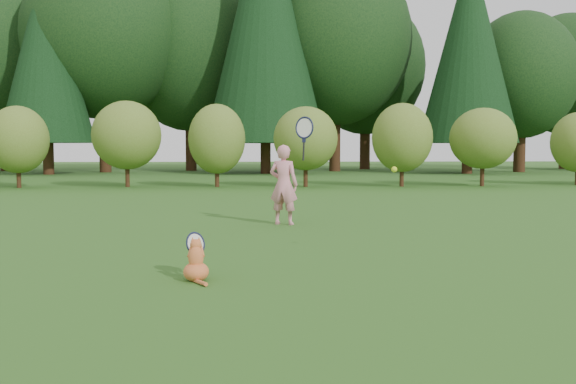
{
  "coord_description": "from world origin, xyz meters",
  "views": [
    {
      "loc": [
        -0.28,
        -7.63,
        1.29
      ],
      "look_at": [
        0.2,
        0.8,
        0.7
      ],
      "focal_mm": 40.0,
      "sensor_mm": 36.0,
      "label": 1
    }
  ],
  "objects": [
    {
      "name": "woodland_backdrop",
      "position": [
        0.0,
        23.0,
        7.5
      ],
      "size": [
        48.0,
        10.0,
        15.0
      ],
      "primitive_type": null,
      "color": "black",
      "rests_on": "ground"
    },
    {
      "name": "tennis_ball",
      "position": [
        1.37,
        -0.29,
        1.03
      ],
      "size": [
        0.07,
        0.07,
        0.07
      ],
      "color": "#B7D619",
      "rests_on": "ground"
    },
    {
      "name": "cat",
      "position": [
        -0.82,
        -1.44,
        0.22
      ],
      "size": [
        0.31,
        0.6,
        0.57
      ],
      "rotation": [
        0.0,
        0.0,
        0.06
      ],
      "color": "#D16028",
      "rests_on": "ground"
    },
    {
      "name": "shrub_row",
      "position": [
        0.0,
        13.0,
        1.4
      ],
      "size": [
        28.0,
        3.0,
        2.8
      ],
      "primitive_type": null,
      "color": "#576A20",
      "rests_on": "ground"
    },
    {
      "name": "ground",
      "position": [
        0.0,
        0.0,
        0.0
      ],
      "size": [
        100.0,
        100.0,
        0.0
      ],
      "primitive_type": "plane",
      "color": "#275818",
      "rests_on": "ground"
    },
    {
      "name": "child",
      "position": [
        0.27,
        3.02,
        0.7
      ],
      "size": [
        0.78,
        0.52,
        2.0
      ],
      "rotation": [
        0.0,
        0.0,
        2.77
      ],
      "color": "pink",
      "rests_on": "ground"
    }
  ]
}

